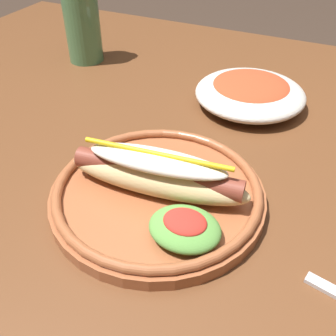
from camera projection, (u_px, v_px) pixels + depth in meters
dining_table at (208, 195)px, 0.62m from camera, size 1.44×1.00×0.74m
hot_dog_plate at (159, 189)px, 0.47m from camera, size 0.26×0.26×0.08m
glass_bottle at (81, 16)px, 0.77m from camera, size 0.07×0.07×0.23m
side_bowl at (250, 92)px, 0.66m from camera, size 0.18×0.18×0.05m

